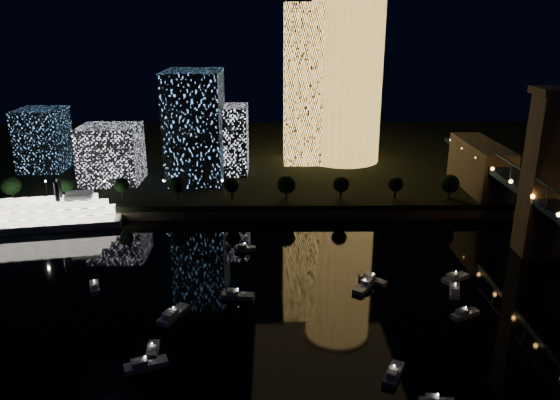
% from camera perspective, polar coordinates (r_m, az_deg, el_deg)
% --- Properties ---
extents(ground, '(520.00, 520.00, 0.00)m').
position_cam_1_polar(ground, '(124.15, 6.48, -15.15)').
color(ground, black).
rests_on(ground, ground).
extents(far_bank, '(420.00, 160.00, 5.00)m').
position_cam_1_polar(far_bank, '(270.88, 2.42, 4.49)').
color(far_bank, black).
rests_on(far_bank, ground).
extents(seawall, '(420.00, 6.00, 3.00)m').
position_cam_1_polar(seawall, '(196.70, 3.62, -1.38)').
color(seawall, '#6B5E4C').
rests_on(seawall, ground).
extents(tower_cylindrical, '(34.00, 34.00, 84.51)m').
position_cam_1_polar(tower_cylindrical, '(250.27, 6.97, 13.63)').
color(tower_cylindrical, '#FFBB51').
rests_on(tower_cylindrical, far_bank).
extents(tower_rectangular, '(21.81, 21.81, 69.38)m').
position_cam_1_polar(tower_rectangular, '(248.87, 2.97, 11.93)').
color(tower_rectangular, '#FFBB51').
rests_on(tower_rectangular, far_bank).
extents(midrise_blocks, '(98.36, 41.02, 43.82)m').
position_cam_1_polar(midrise_blocks, '(231.27, -12.48, 6.55)').
color(midrise_blocks, white).
rests_on(midrise_blocks, far_bank).
extents(riverboat, '(57.52, 21.41, 16.99)m').
position_cam_1_polar(riverboat, '(203.37, -24.38, -1.54)').
color(riverboat, silver).
rests_on(riverboat, ground).
extents(motorboats, '(104.09, 77.89, 2.78)m').
position_cam_1_polar(motorboats, '(134.79, 1.96, -11.66)').
color(motorboats, silver).
rests_on(motorboats, ground).
extents(esplanade_trees, '(166.85, 6.92, 8.96)m').
position_cam_1_polar(esplanade_trees, '(199.43, -4.67, 1.60)').
color(esplanade_trees, black).
rests_on(esplanade_trees, far_bank).
extents(street_lamps, '(132.70, 0.70, 5.65)m').
position_cam_1_polar(street_lamps, '(206.01, -6.06, 1.69)').
color(street_lamps, black).
rests_on(street_lamps, far_bank).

